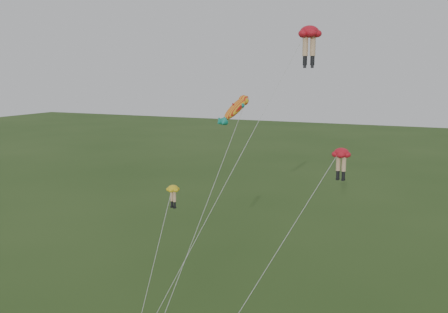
% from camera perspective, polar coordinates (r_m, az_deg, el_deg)
% --- Properties ---
extents(legs_kite_red_high, '(9.76, 9.72, 21.06)m').
position_cam_1_polar(legs_kite_red_high, '(36.42, 9.55, 13.22)').
color(legs_kite_red_high, red).
rests_on(legs_kite_red_high, ground).
extents(legs_kite_red_mid, '(6.78, 10.74, 12.74)m').
position_cam_1_polar(legs_kite_red_mid, '(34.83, 13.00, -0.27)').
color(legs_kite_red_mid, red).
rests_on(legs_kite_red_mid, ground).
extents(legs_kite_yellow, '(1.77, 8.17, 9.67)m').
position_cam_1_polar(legs_kite_yellow, '(36.65, -6.01, -4.50)').
color(legs_kite_yellow, yellow).
rests_on(legs_kite_yellow, ground).
extents(fish_kite, '(2.02, 13.77, 16.25)m').
position_cam_1_polar(fish_kite, '(40.26, 1.38, 5.47)').
color(fish_kite, yellow).
rests_on(fish_kite, ground).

